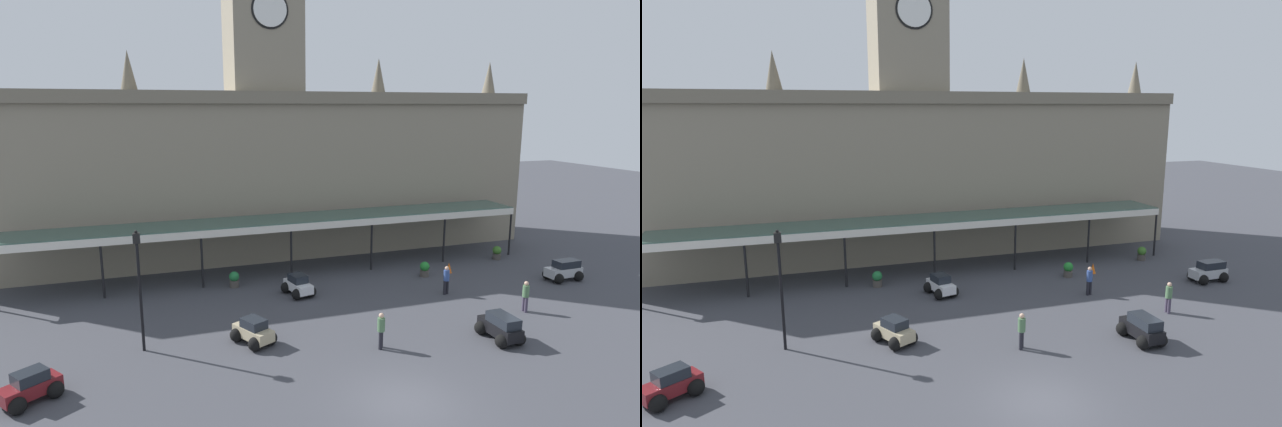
{
  "view_description": "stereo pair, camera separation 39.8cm",
  "coord_description": "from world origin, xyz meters",
  "views": [
    {
      "loc": [
        -8.58,
        -15.52,
        10.6
      ],
      "look_at": [
        0.0,
        9.53,
        5.22
      ],
      "focal_mm": 29.58,
      "sensor_mm": 36.0,
      "label": 1
    },
    {
      "loc": [
        -8.2,
        -15.65,
        10.6
      ],
      "look_at": [
        0.0,
        9.53,
        5.22
      ],
      "focal_mm": 29.58,
      "sensor_mm": 36.0,
      "label": 2
    }
  ],
  "objects": [
    {
      "name": "car_white_sedan",
      "position": [
        -0.46,
        12.04,
        0.5
      ],
      "size": [
        1.78,
        2.19,
        1.19
      ],
      "color": "silver",
      "rests_on": "ground"
    },
    {
      "name": "entrance_canopy",
      "position": [
        -0.0,
        16.35,
        3.43
      ],
      "size": [
        33.03,
        3.26,
        3.57
      ],
      "color": "#38564C",
      "rests_on": "ground"
    },
    {
      "name": "car_beige_sedan",
      "position": [
        -4.19,
        6.65,
        0.5
      ],
      "size": [
        2.03,
        2.24,
        1.19
      ],
      "color": "tan",
      "rests_on": "ground"
    },
    {
      "name": "pedestrian_near_entrance",
      "position": [
        7.61,
        9.39,
        0.91
      ],
      "size": [
        0.38,
        0.34,
        1.67
      ],
      "color": "black",
      "rests_on": "ground"
    },
    {
      "name": "car_black_estate",
      "position": [
        6.67,
        3.29,
        0.56
      ],
      "size": [
        1.54,
        2.25,
        1.27
      ],
      "color": "black",
      "rests_on": "ground"
    },
    {
      "name": "planter_near_kerb",
      "position": [
        -3.7,
        14.56,
        0.49
      ],
      "size": [
        0.6,
        0.6,
        0.96
      ],
      "color": "#47423D",
      "rests_on": "ground"
    },
    {
      "name": "victorian_lamppost",
      "position": [
        -8.94,
        7.49,
        3.37
      ],
      "size": [
        0.3,
        0.3,
        5.48
      ],
      "color": "black",
      "rests_on": "ground"
    },
    {
      "name": "planter_by_canopy",
      "position": [
        8.1,
        12.65,
        0.49
      ],
      "size": [
        0.6,
        0.6,
        0.96
      ],
      "color": "#47423D",
      "rests_on": "ground"
    },
    {
      "name": "station_building",
      "position": [
        0.0,
        21.95,
        6.58
      ],
      "size": [
        39.75,
        6.77,
        20.94
      ],
      "color": "gray",
      "rests_on": "ground"
    },
    {
      "name": "pedestrian_crossing_forecourt",
      "position": [
        1.08,
        4.3,
        0.91
      ],
      "size": [
        0.34,
        0.35,
        1.67
      ],
      "color": "black",
      "rests_on": "ground"
    },
    {
      "name": "car_maroon_sedan",
      "position": [
        -12.9,
        4.49,
        0.5
      ],
      "size": [
        2.25,
        2.14,
        1.19
      ],
      "color": "maroon",
      "rests_on": "ground"
    },
    {
      "name": "car_silver_estate",
      "position": [
        15.92,
        9.22,
        0.56
      ],
      "size": [
        2.27,
        1.57,
        1.27
      ],
      "color": "#B2B5BA",
      "rests_on": "ground"
    },
    {
      "name": "ground_plane",
      "position": [
        0.0,
        0.0,
        0.0
      ],
      "size": [
        140.0,
        140.0,
        0.0
      ],
      "primitive_type": "plane",
      "color": "#3E3F46"
    },
    {
      "name": "pedestrian_beside_cars",
      "position": [
        10.1,
        5.75,
        0.91
      ],
      "size": [
        0.34,
        0.39,
        1.67
      ],
      "color": "#3F384C",
      "rests_on": "ground"
    },
    {
      "name": "traffic_cone",
      "position": [
        9.99,
        12.81,
        0.34
      ],
      "size": [
        0.4,
        0.4,
        0.68
      ],
      "primitive_type": "cone",
      "color": "orange",
      "rests_on": "ground"
    },
    {
      "name": "planter_forecourt_centre",
      "position": [
        14.88,
        14.39,
        0.49
      ],
      "size": [
        0.6,
        0.6,
        0.96
      ],
      "color": "#47423D",
      "rests_on": "ground"
    }
  ]
}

